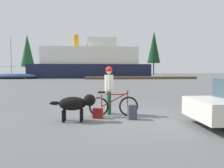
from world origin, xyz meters
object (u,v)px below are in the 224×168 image
(bicycle, at_px, (113,106))
(handbag_pannier, at_px, (98,113))
(person_cyclist, at_px, (109,85))
(ferry_boat, at_px, (91,63))
(sailboat_moored, at_px, (12,76))
(dog, at_px, (76,103))
(backpack, at_px, (132,112))

(bicycle, bearing_deg, handbag_pannier, -154.74)
(person_cyclist, bearing_deg, ferry_boat, 91.60)
(handbag_pannier, xyz_separation_m, ferry_boat, (-0.54, 35.04, 2.65))
(handbag_pannier, relative_size, ferry_boat, 0.02)
(person_cyclist, bearing_deg, sailboat_moored, 115.44)
(dog, bearing_deg, sailboat_moored, 113.00)
(handbag_pannier, xyz_separation_m, sailboat_moored, (-13.82, 30.59, 0.31))
(person_cyclist, bearing_deg, handbag_pannier, -123.09)
(handbag_pannier, height_order, ferry_boat, ferry_boat)
(ferry_boat, xyz_separation_m, sailboat_moored, (-13.28, -4.45, -2.35))
(backpack, relative_size, sailboat_moored, 0.06)
(ferry_boat, bearing_deg, bicycle, -88.22)
(handbag_pannier, bearing_deg, bicycle, 25.26)
(ferry_boat, relative_size, sailboat_moored, 2.73)
(person_cyclist, xyz_separation_m, sailboat_moored, (-14.24, 29.94, -0.56))
(bicycle, xyz_separation_m, dog, (-1.24, -0.59, 0.18))
(bicycle, distance_m, sailboat_moored, 33.56)
(person_cyclist, relative_size, backpack, 3.63)
(bicycle, xyz_separation_m, ferry_boat, (-1.08, 34.78, 2.45))
(backpack, distance_m, sailboat_moored, 34.25)
(backpack, height_order, ferry_boat, ferry_boat)
(handbag_pannier, bearing_deg, person_cyclist, 56.91)
(person_cyclist, height_order, handbag_pannier, person_cyclist)
(person_cyclist, bearing_deg, bicycle, -72.81)
(person_cyclist, height_order, backpack, person_cyclist)
(dog, xyz_separation_m, backpack, (1.81, 0.10, -0.32))
(sailboat_moored, bearing_deg, person_cyclist, -64.56)
(person_cyclist, xyz_separation_m, handbag_pannier, (-0.42, -0.65, -0.87))
(bicycle, height_order, backpack, bicycle)
(ferry_boat, bearing_deg, handbag_pannier, -89.12)
(bicycle, bearing_deg, dog, -154.37)
(person_cyclist, relative_size, ferry_boat, 0.08)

